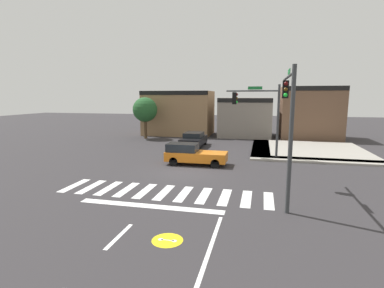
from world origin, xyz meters
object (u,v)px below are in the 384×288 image
(traffic_signal_southeast, at_px, (288,108))
(car_orange, at_px, (193,154))
(roadside_tree, at_px, (145,110))
(traffic_signal_northeast, at_px, (259,109))
(car_black, at_px, (194,139))

(traffic_signal_southeast, bearing_deg, car_orange, 44.80)
(traffic_signal_southeast, bearing_deg, roadside_tree, 38.90)
(traffic_signal_northeast, relative_size, roadside_tree, 1.21)
(traffic_signal_southeast, distance_m, car_orange, 9.25)
(traffic_signal_southeast, height_order, traffic_signal_northeast, traffic_signal_southeast)
(car_orange, distance_m, roadside_tree, 14.85)
(traffic_signal_northeast, bearing_deg, traffic_signal_southeast, 98.69)
(traffic_signal_northeast, bearing_deg, car_orange, 36.75)
(car_black, distance_m, roadside_tree, 8.51)
(roadside_tree, bearing_deg, traffic_signal_southeast, -51.10)
(traffic_signal_northeast, height_order, car_black, traffic_signal_northeast)
(car_orange, distance_m, car_black, 7.74)
(traffic_signal_southeast, distance_m, roadside_tree, 23.08)
(car_black, relative_size, roadside_tree, 0.94)
(car_orange, bearing_deg, traffic_signal_southeast, -45.20)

